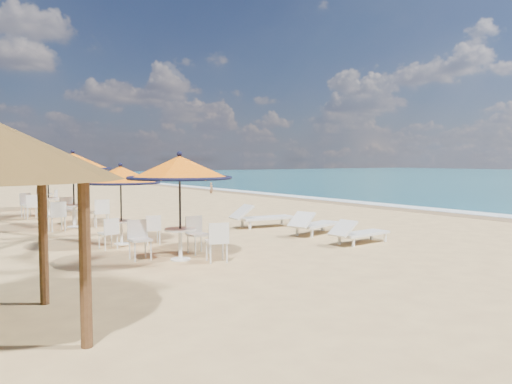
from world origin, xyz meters
TOP-DOWN VIEW (x-y plane):
  - ground at (0.00, 0.00)m, footprint 160.00×160.00m
  - foam_strip at (9.30, 10.00)m, footprint 1.20×140.00m
  - wetsand_band at (8.40, 10.00)m, footprint 1.40×140.00m
  - station_0 at (-4.80, 0.42)m, footprint 2.30×2.30m
  - station_1 at (-5.15, 3.09)m, footprint 2.05×2.05m
  - station_2 at (-5.25, 7.24)m, footprint 2.44×2.46m
  - station_3 at (-5.30, 10.95)m, footprint 2.42×2.42m
  - station_4 at (-4.64, 14.19)m, footprint 2.29×2.29m
  - lounger_near at (-0.05, -0.40)m, footprint 1.89×0.69m
  - lounger_mid at (0.08, 1.49)m, footprint 2.10×1.15m
  - lounger_far at (-0.28, 3.69)m, footprint 2.22×0.94m
  - person at (6.17, 18.06)m, footprint 0.26×0.34m

SIDE VIEW (x-z plane):
  - ground at x=0.00m, z-range 0.00..0.00m
  - foam_strip at x=9.30m, z-range -0.02..0.02m
  - wetsand_band at x=8.40m, z-range -0.01..0.01m
  - lounger_near at x=-0.05m, z-range -0.02..0.64m
  - lounger_mid at x=0.08m, z-range -0.02..0.69m
  - lounger_far at x=-0.28m, z-range -0.03..0.75m
  - person at x=6.17m, z-range 0.00..0.82m
  - station_1 at x=-5.15m, z-range 0.56..2.70m
  - station_0 at x=-4.80m, z-range 0.56..2.96m
  - station_4 at x=-4.64m, z-range 0.63..3.01m
  - station_2 at x=-5.25m, z-range 0.59..3.13m
  - station_3 at x=-5.30m, z-range 0.66..3.18m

